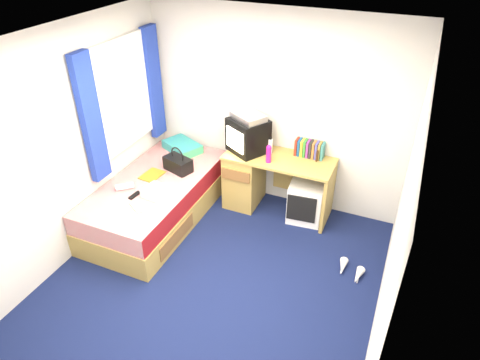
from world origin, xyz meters
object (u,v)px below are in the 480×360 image
at_px(magazine, 152,175).
at_px(colour_swatch_fan, 136,208).
at_px(picture_frame, 318,154).
at_px(aerosol_can, 270,146).
at_px(pillow, 182,147).
at_px(white_heels, 350,271).
at_px(water_bottle, 125,186).
at_px(remote_control, 135,195).
at_px(crt_tv, 248,136).
at_px(desk, 258,177).
at_px(storage_cube, 306,201).
at_px(towel, 157,192).
at_px(bed, 157,199).
at_px(pink_water_bottle, 269,155).
at_px(handbag, 178,164).
at_px(vcr, 248,117).

xyz_separation_m(magazine, colour_swatch_fan, (0.21, -0.63, -0.00)).
height_order(picture_frame, aerosol_can, aerosol_can).
height_order(pillow, white_heels, pillow).
xyz_separation_m(picture_frame, water_bottle, (-1.92, -1.18, -0.24)).
xyz_separation_m(picture_frame, white_heels, (0.67, -0.93, -0.78)).
relative_size(pillow, remote_control, 3.13).
xyz_separation_m(crt_tv, water_bottle, (-1.08, -1.04, -0.38)).
bearing_deg(desk, magazine, -148.48).
bearing_deg(aerosol_can, storage_cube, -10.12).
xyz_separation_m(pillow, desk, (1.09, -0.03, -0.19)).
distance_m(water_bottle, white_heels, 2.65).
distance_m(picture_frame, remote_control, 2.15).
xyz_separation_m(towel, magazine, (-0.30, 0.34, -0.04)).
relative_size(picture_frame, aerosol_can, 0.74).
relative_size(pillow, aerosol_can, 2.64).
height_order(desk, crt_tv, crt_tv).
height_order(bed, storage_cube, bed).
relative_size(crt_tv, magazine, 1.97).
relative_size(water_bottle, white_heels, 0.68).
relative_size(picture_frame, pink_water_bottle, 0.71).
height_order(aerosol_can, remote_control, aerosol_can).
relative_size(bed, remote_control, 12.50).
height_order(crt_tv, water_bottle, crt_tv).
distance_m(crt_tv, pink_water_bottle, 0.38).
xyz_separation_m(pink_water_bottle, handbag, (-1.06, -0.28, -0.22)).
xyz_separation_m(water_bottle, colour_swatch_fan, (0.33, -0.26, -0.03)).
height_order(desk, remote_control, desk).
distance_m(desk, towel, 1.31).
height_order(vcr, handbag, vcr).
relative_size(storage_cube, towel, 1.75).
distance_m(picture_frame, magazine, 1.99).
distance_m(pillow, white_heels, 2.64).
bearing_deg(water_bottle, picture_frame, 31.47).
distance_m(aerosol_can, handbag, 1.14).
xyz_separation_m(bed, pink_water_bottle, (1.20, 0.59, 0.58)).
xyz_separation_m(aerosol_can, towel, (-0.94, -1.06, -0.26)).
relative_size(storage_cube, pink_water_bottle, 2.55).
bearing_deg(vcr, remote_control, -98.49).
xyz_separation_m(desk, water_bottle, (-1.22, -1.04, 0.17)).
distance_m(picture_frame, handbag, 1.68).
relative_size(bed, towel, 6.95).
distance_m(pink_water_bottle, towel, 1.34).
distance_m(bed, pink_water_bottle, 1.46).
distance_m(pink_water_bottle, magazine, 1.42).
xyz_separation_m(pillow, pink_water_bottle, (1.27, -0.18, 0.25)).
xyz_separation_m(bed, desk, (1.01, 0.75, 0.14)).
relative_size(storage_cube, vcr, 1.31).
xyz_separation_m(towel, white_heels, (2.17, 0.22, -0.55)).
distance_m(storage_cube, water_bottle, 2.15).
xyz_separation_m(desk, picture_frame, (0.70, 0.13, 0.41)).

